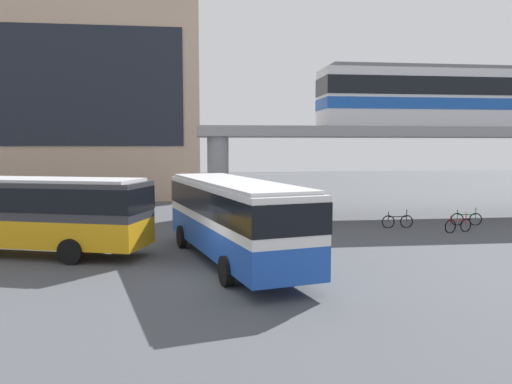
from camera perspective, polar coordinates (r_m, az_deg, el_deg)
ground_plane at (r=27.08m, az=-5.31°, el=-4.42°), size 120.00×120.00×0.00m
station_building at (r=50.00m, az=-21.98°, el=9.32°), size 26.27×13.87×16.80m
elevated_platform at (r=35.20m, az=22.17°, el=5.45°), size 33.84×5.81×5.69m
train at (r=36.30m, az=25.00°, el=9.70°), size 22.33×2.96×3.84m
bus_main at (r=19.49m, az=-2.67°, el=-2.29°), size 5.10×11.33×3.22m
bus_secondary at (r=23.17m, az=-25.37°, el=-1.59°), size 11.28×5.87×3.22m
bicycle_black at (r=29.02m, az=15.78°, el=-3.23°), size 1.79×0.13×1.04m
bicycle_green at (r=31.25m, az=22.80°, el=-2.85°), size 1.78×0.31×1.04m
bicycle_red at (r=28.56m, az=21.99°, el=-3.55°), size 1.74×0.53×1.04m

